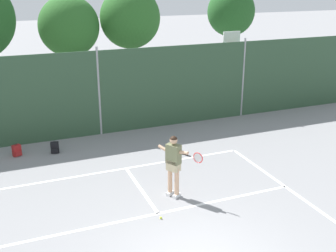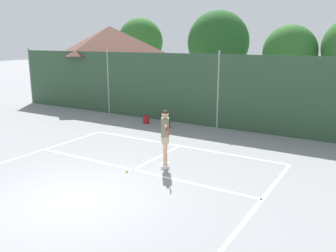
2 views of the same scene
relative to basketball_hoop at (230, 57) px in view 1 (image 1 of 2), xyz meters
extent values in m
cube|color=white|center=(-6.98, -5.51, -2.31)|extent=(8.20, 0.10, 0.01)
cube|color=white|center=(-6.98, -8.53, -2.31)|extent=(8.20, 0.10, 0.01)
cube|color=white|center=(-6.98, -7.05, -2.31)|extent=(0.10, 2.97, 0.01)
cube|color=#2D4C33|center=(-6.98, -2.01, -0.63)|extent=(26.00, 0.05, 3.36)
cylinder|color=#99999E|center=(-6.98, -2.01, -0.55)|extent=(0.09, 0.09, 3.51)
cylinder|color=#99999E|center=(-0.48, -2.01, -0.55)|extent=(0.09, 0.09, 3.51)
cylinder|color=#284CB2|center=(0.00, 0.06, -0.79)|extent=(0.12, 0.12, 3.05)
cube|color=white|center=(0.00, -0.04, 0.94)|extent=(0.90, 0.06, 0.60)
torus|color=#D85919|center=(0.00, -0.31, 0.72)|extent=(0.48, 0.48, 0.02)
cylinder|color=brown|center=(-6.31, 8.53, -1.50)|extent=(0.36, 0.36, 1.63)
ellipsoid|color=#2D6628|center=(-6.31, 8.53, 0.88)|extent=(3.67, 3.30, 3.67)
cylinder|color=brown|center=(-2.43, 8.53, -1.36)|extent=(0.36, 0.36, 1.91)
ellipsoid|color=#2D6628|center=(-2.43, 8.53, 1.24)|extent=(3.86, 3.48, 3.86)
cylinder|color=brown|center=(4.89, 8.53, -1.16)|extent=(0.36, 0.36, 2.31)
ellipsoid|color=#235623|center=(4.89, 8.53, 1.43)|extent=(3.37, 3.03, 3.37)
cube|color=silver|center=(-6.30, -7.70, -2.26)|extent=(0.28, 0.24, 0.10)
cube|color=silver|center=(-6.17, -7.90, -2.26)|extent=(0.28, 0.24, 0.10)
cylinder|color=tan|center=(-6.30, -7.70, -1.80)|extent=(0.13, 0.13, 0.82)
cylinder|color=tan|center=(-6.17, -7.90, -1.80)|extent=(0.13, 0.13, 0.82)
cube|color=tan|center=(-6.23, -7.80, -1.33)|extent=(0.39, 0.43, 0.32)
cube|color=#6B704C|center=(-6.23, -7.80, -0.99)|extent=(0.41, 0.47, 0.56)
sphere|color=tan|center=(-6.23, -7.80, -0.58)|extent=(0.22, 0.22, 0.22)
sphere|color=black|center=(-6.23, -7.80, -0.56)|extent=(0.21, 0.21, 0.21)
cylinder|color=tan|center=(-6.11, -7.96, -0.89)|extent=(0.36, 0.53, 0.17)
cylinder|color=tan|center=(-6.38, -7.56, -0.94)|extent=(0.34, 0.48, 0.22)
cylinder|color=black|center=(-5.99, -8.12, -0.94)|extent=(0.18, 0.28, 0.04)
torus|color=red|center=(-5.77, -8.40, -0.94)|extent=(0.18, 0.27, 0.30)
cylinder|color=silver|center=(-5.77, -8.40, -0.94)|extent=(0.14, 0.23, 0.26)
sphere|color=#CCE033|center=(-7.01, -8.80, -2.28)|extent=(0.07, 0.07, 0.07)
cube|color=maroon|center=(-10.25, -3.06, -2.11)|extent=(0.33, 0.27, 0.40)
cube|color=maroon|center=(-10.21, -3.17, -2.19)|extent=(0.23, 0.14, 0.18)
torus|color=black|center=(-10.25, -3.06, -1.89)|extent=(0.09, 0.05, 0.09)
cube|color=black|center=(-8.97, -3.28, -2.11)|extent=(0.31, 0.23, 0.40)
cube|color=black|center=(-8.99, -3.40, -2.19)|extent=(0.23, 0.10, 0.18)
torus|color=black|center=(-8.97, -3.28, -1.89)|extent=(0.09, 0.03, 0.09)
camera|label=1|loc=(-10.35, -17.65, 3.62)|focal=44.61mm
camera|label=2|loc=(-0.62, -16.88, 1.62)|focal=37.79mm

